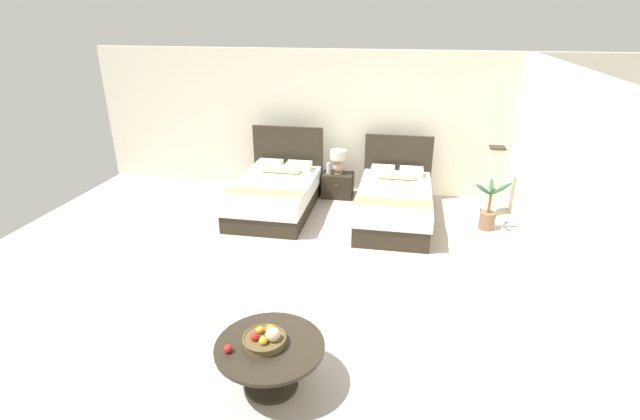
% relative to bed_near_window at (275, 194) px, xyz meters
% --- Properties ---
extents(ground_plane, '(9.72, 10.10, 0.02)m').
position_rel_bed_near_window_xyz_m(ground_plane, '(1.01, -1.88, -0.33)').
color(ground_plane, '#BAABA1').
extents(wall_back, '(9.72, 0.12, 2.61)m').
position_rel_bed_near_window_xyz_m(wall_back, '(1.01, 1.37, 0.98)').
color(wall_back, silver).
rests_on(wall_back, ground).
extents(wall_side_right, '(0.12, 5.70, 2.61)m').
position_rel_bed_near_window_xyz_m(wall_side_right, '(4.07, -1.48, 0.98)').
color(wall_side_right, silver).
rests_on(wall_side_right, ground).
extents(bed_near_window, '(1.31, 2.04, 1.28)m').
position_rel_bed_near_window_xyz_m(bed_near_window, '(0.00, 0.00, 0.00)').
color(bed_near_window, '#2C251A').
rests_on(bed_near_window, ground).
extents(bed_near_corner, '(1.21, 2.21, 1.19)m').
position_rel_bed_near_window_xyz_m(bed_near_corner, '(2.03, 0.00, -0.01)').
color(bed_near_corner, '#2C251A').
rests_on(bed_near_corner, ground).
extents(nightstand, '(0.56, 0.42, 0.46)m').
position_rel_bed_near_window_xyz_m(nightstand, '(0.95, 0.89, -0.10)').
color(nightstand, '#2C251A').
rests_on(nightstand, ground).
extents(table_lamp, '(0.30, 0.30, 0.44)m').
position_rel_bed_near_window_xyz_m(table_lamp, '(0.95, 0.91, 0.39)').
color(table_lamp, tan).
rests_on(table_lamp, nightstand).
extents(vase, '(0.08, 0.08, 0.21)m').
position_rel_bed_near_window_xyz_m(vase, '(0.78, 0.85, 0.24)').
color(vase, '#B8C1C3').
rests_on(vase, nightstand).
extents(coffee_table, '(0.99, 0.99, 0.46)m').
position_rel_bed_near_window_xyz_m(coffee_table, '(1.08, -4.04, 0.04)').
color(coffee_table, '#2C251A').
rests_on(coffee_table, ground).
extents(fruit_bowl, '(0.39, 0.39, 0.19)m').
position_rel_bed_near_window_xyz_m(fruit_bowl, '(1.04, -4.03, 0.20)').
color(fruit_bowl, brown).
rests_on(fruit_bowl, coffee_table).
extents(loose_apple, '(0.08, 0.08, 0.08)m').
position_rel_bed_near_window_xyz_m(loose_apple, '(0.75, -4.20, 0.18)').
color(loose_apple, red).
rests_on(loose_apple, coffee_table).
extents(floor_lamp_corner, '(0.24, 0.24, 1.18)m').
position_rel_bed_near_window_xyz_m(floor_lamp_corner, '(3.63, 0.58, 0.26)').
color(floor_lamp_corner, '#33271D').
rests_on(floor_lamp_corner, ground).
extents(potted_palm, '(0.57, 0.49, 0.82)m').
position_rel_bed_near_window_xyz_m(potted_palm, '(3.51, -0.08, -0.07)').
color(potted_palm, brown).
rests_on(potted_palm, ground).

